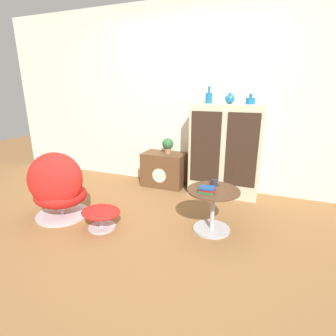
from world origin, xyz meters
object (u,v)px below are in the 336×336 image
object	(u,v)px
potted_plant	(168,145)
tv_console	(164,169)
ottoman	(101,214)
vase_leftmost	(209,97)
vase_inner_right	(250,101)
book_stack	(207,190)
coffee_table	(213,205)
sideboard	(225,151)
teacup	(214,183)
egg_chair	(58,189)
vase_inner_left	(230,99)

from	to	relation	value
potted_plant	tv_console	bearing A→B (deg)	-179.33
ottoman	vase_leftmost	world-z (taller)	vase_leftmost
vase_leftmost	vase_inner_right	distance (m)	0.53
tv_console	potted_plant	bearing A→B (deg)	0.67
book_stack	coffee_table	bearing A→B (deg)	65.51
sideboard	teacup	xyz separation A→B (m)	(0.05, -0.91, -0.14)
sideboard	potted_plant	distance (m)	0.84
vase_leftmost	book_stack	size ratio (longest dim) A/B	1.43
egg_chair	teacup	distance (m)	1.74
potted_plant	teacup	distance (m)	1.29
vase_inner_right	book_stack	bearing A→B (deg)	-101.74
ottoman	coffee_table	distance (m)	1.18
tv_console	coffee_table	size ratio (longest dim) A/B	1.17
tv_console	ottoman	xyz separation A→B (m)	(-0.13, -1.45, -0.09)
ottoman	teacup	xyz separation A→B (m)	(1.08, 0.54, 0.31)
tv_console	vase_inner_right	xyz separation A→B (m)	(1.18, 0.01, 1.04)
coffee_table	potted_plant	bearing A→B (deg)	130.98
egg_chair	vase_inner_right	xyz separation A→B (m)	(1.89, 1.43, 0.94)
sideboard	coffee_table	world-z (taller)	sideboard
sideboard	tv_console	size ratio (longest dim) A/B	1.99
ottoman	tv_console	bearing A→B (deg)	85.01
egg_chair	coffee_table	world-z (taller)	egg_chair
egg_chair	coffee_table	distance (m)	1.73
tv_console	coffee_table	xyz separation A→B (m)	(0.98, -1.06, 0.03)
tv_console	potted_plant	xyz separation A→B (m)	(0.06, 0.00, 0.39)
coffee_table	book_stack	distance (m)	0.23
potted_plant	teacup	bearing A→B (deg)	-45.68
vase_inner_left	book_stack	bearing A→B (deg)	-89.24
tv_console	vase_inner_right	size ratio (longest dim) A/B	4.90
teacup	book_stack	bearing A→B (deg)	-94.21
ottoman	potted_plant	xyz separation A→B (m)	(0.19, 1.45, 0.47)
vase_inner_left	teacup	xyz separation A→B (m)	(0.03, -0.92, -0.83)
vase_inner_left	egg_chair	bearing A→B (deg)	-138.82
tv_console	vase_inner_right	bearing A→B (deg)	0.27
tv_console	teacup	size ratio (longest dim) A/B	5.64
sideboard	coffee_table	size ratio (longest dim) A/B	2.33
potted_plant	book_stack	size ratio (longest dim) A/B	1.49
vase_inner_left	sideboard	bearing A→B (deg)	-165.46
potted_plant	vase_inner_left	bearing A→B (deg)	0.33
ottoman	potted_plant	bearing A→B (deg)	82.61
vase_inner_right	teacup	distance (m)	1.25
egg_chair	book_stack	xyz separation A→B (m)	(1.65, 0.27, 0.13)
vase_leftmost	potted_plant	bearing A→B (deg)	-179.52
vase_inner_right	sideboard	bearing A→B (deg)	-179.18
tv_console	ottoman	distance (m)	1.46
sideboard	vase_inner_right	size ratio (longest dim) A/B	9.75
vase_leftmost	vase_inner_left	xyz separation A→B (m)	(0.27, 0.00, -0.01)
tv_console	egg_chair	bearing A→B (deg)	-116.56
coffee_table	sideboard	bearing A→B (deg)	94.06
coffee_table	teacup	distance (m)	0.25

